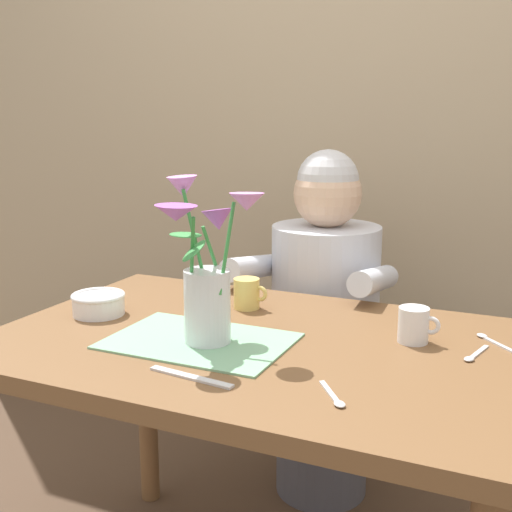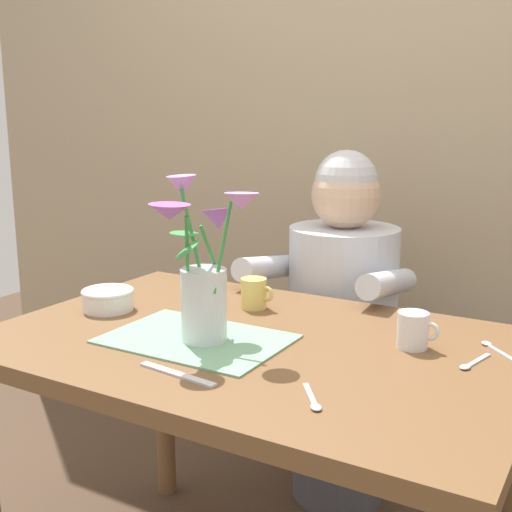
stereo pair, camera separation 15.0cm
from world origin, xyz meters
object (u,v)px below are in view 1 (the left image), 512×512
object	(u,v)px
ceramic_bowl	(98,303)
coffee_cup	(414,325)
dinner_knife	(191,377)
tea_cup	(247,293)
flower_vase	(206,272)
seated_person	(324,330)

from	to	relation	value
ceramic_bowl	coffee_cup	world-z (taller)	coffee_cup
dinner_knife	tea_cup	world-z (taller)	tea_cup
flower_vase	ceramic_bowl	bearing A→B (deg)	168.48
flower_vase	tea_cup	xyz separation A→B (m)	(-0.03, 0.28, -0.12)
coffee_cup	flower_vase	bearing A→B (deg)	-154.87
dinner_knife	flower_vase	bearing A→B (deg)	115.97
tea_cup	flower_vase	bearing A→B (deg)	-83.31
dinner_knife	coffee_cup	xyz separation A→B (m)	(0.35, 0.38, 0.04)
flower_vase	coffee_cup	bearing A→B (deg)	25.13
seated_person	tea_cup	size ratio (longest dim) A/B	12.20
tea_cup	seated_person	bearing A→B (deg)	79.28
seated_person	flower_vase	world-z (taller)	seated_person
tea_cup	ceramic_bowl	bearing A→B (deg)	-147.30
seated_person	tea_cup	world-z (taller)	seated_person
ceramic_bowl	tea_cup	distance (m)	0.38
dinner_knife	coffee_cup	world-z (taller)	coffee_cup
ceramic_bowl	tea_cup	world-z (taller)	tea_cup
seated_person	tea_cup	bearing A→B (deg)	-102.20
flower_vase	dinner_knife	size ratio (longest dim) A/B	1.94
dinner_knife	tea_cup	xyz separation A→B (m)	(-0.10, 0.47, 0.04)
dinner_knife	coffee_cup	size ratio (longest dim) A/B	2.04
seated_person	ceramic_bowl	size ratio (longest dim) A/B	8.35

